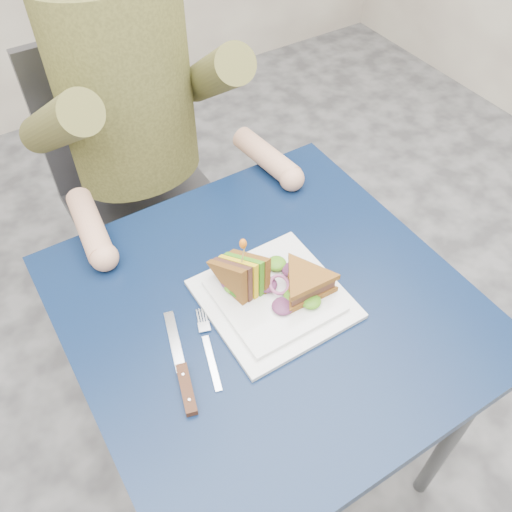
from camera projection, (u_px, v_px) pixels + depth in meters
ground at (264, 450)px, 1.60m from camera, size 4.00×4.00×0.00m
table at (268, 326)px, 1.12m from camera, size 0.75×0.75×0.73m
chair at (132, 171)px, 1.62m from camera, size 0.42×0.40×0.93m
diner at (124, 73)px, 1.28m from camera, size 0.54×0.59×0.74m
plate at (274, 298)px, 1.06m from camera, size 0.26×0.26×0.02m
sandwich_flat at (306, 283)px, 1.03m from camera, size 0.13×0.13×0.05m
sandwich_upright at (244, 276)px, 1.03m from camera, size 0.09×0.14×0.14m
fork at (209, 350)px, 0.99m from camera, size 0.07×0.18×0.01m
knife at (184, 379)px, 0.94m from camera, size 0.08×0.22×0.02m
toothpick at (243, 254)px, 0.99m from camera, size 0.01×0.01×0.06m
toothpick_frill at (243, 244)px, 0.96m from camera, size 0.01×0.01×0.02m
lettuce_spill at (273, 287)px, 1.05m from camera, size 0.15×0.13×0.02m
onion_ring at (279, 285)px, 1.04m from camera, size 0.04×0.04×0.02m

